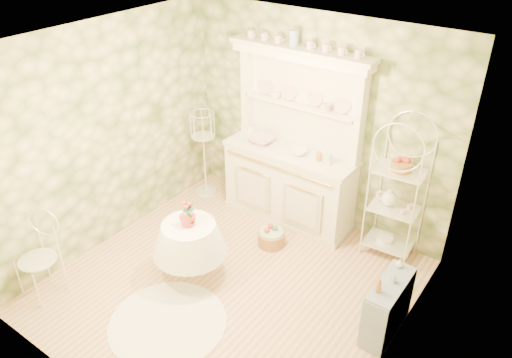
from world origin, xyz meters
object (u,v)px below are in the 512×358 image
Objects in this scene: round_table at (191,253)px; floor_basket at (271,237)px; side_shelf at (387,308)px; birdcage_stand at (204,150)px; bakers_rack at (397,195)px; kitchen_dresser at (291,141)px; cafe_chair at (38,261)px.

floor_basket is (0.42, 1.01, -0.20)m from round_table.
round_table reaches higher than side_shelf.
birdcage_stand is (-1.06, 1.48, 0.39)m from round_table.
bakers_rack is 2.66× the size of round_table.
round_table is at bearing -112.52° from floor_basket.
floor_basket is at bearing -75.88° from kitchen_dresser.
birdcage_stand is (-1.32, -0.17, -0.44)m from kitchen_dresser.
kitchen_dresser is 1.86m from round_table.
kitchen_dresser reaches higher than side_shelf.
bakers_rack is 1.93× the size of cafe_chair.
birdcage_stand is (-3.19, 0.95, 0.42)m from side_shelf.
floor_basket is at bearing -17.66° from birdcage_stand.
cafe_chair is (-2.80, -2.87, -0.41)m from bakers_rack.
side_shelf reaches higher than floor_basket.
bakers_rack reaches higher than round_table.
birdcage_stand is (0.08, 2.64, 0.27)m from cafe_chair.
cafe_chair is at bearing -125.64° from floor_basket.
bakers_rack is at bearing 4.87° from birdcage_stand.
kitchen_dresser reaches higher than floor_basket.
cafe_chair is 2.65m from birdcage_stand.
cafe_chair reaches higher than floor_basket.
side_shelf is (1.87, -1.11, -0.86)m from kitchen_dresser.
cafe_chair is at bearing -116.44° from kitchen_dresser.
bakers_rack is 2.74m from birdcage_stand.
side_shelf is (0.46, -1.18, -0.55)m from bakers_rack.
bakers_rack is at bearing 111.60° from side_shelf.
birdcage_stand reaches higher than side_shelf.
floor_basket is (1.55, 2.17, -0.32)m from cafe_chair.
bakers_rack is (1.41, 0.07, -0.31)m from kitchen_dresser.
round_table is at bearing -98.93° from kitchen_dresser.
round_table is 1.11m from floor_basket.
bakers_rack is 1.60m from floor_basket.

